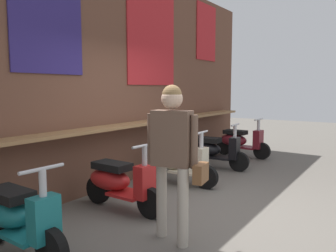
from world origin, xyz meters
name	(u,v)px	position (x,y,z in m)	size (l,w,h in m)	color
ground_plane	(211,209)	(0.00, 0.00, 0.00)	(28.28, 28.28, 0.00)	#605B54
market_stall_facade	(103,75)	(-0.01, 2.02, 1.91)	(10.10, 0.61, 3.82)	brown
scooter_teal	(16,216)	(-2.26, 1.08, 0.39)	(0.46, 1.40, 0.97)	#197075
scooter_red	(118,182)	(-0.72, 1.08, 0.39)	(0.46, 1.40, 0.97)	red
scooter_cream	(176,162)	(0.80, 1.08, 0.39)	(0.48, 1.40, 0.97)	beige
scooter_black	(212,150)	(2.23, 1.08, 0.39)	(0.50, 1.40, 0.97)	black
scooter_maroon	(240,141)	(3.73, 1.08, 0.39)	(0.49, 1.40, 0.97)	maroon
shopper_with_handbag	(173,147)	(-1.14, -0.10, 1.06)	(0.35, 0.67, 1.72)	#ADA393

